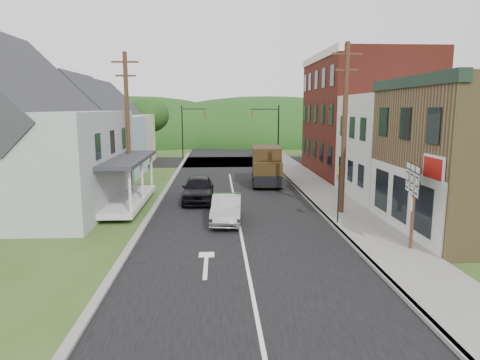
{
  "coord_description": "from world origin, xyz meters",
  "views": [
    {
      "loc": [
        -1.04,
        -18.61,
        5.66
      ],
      "look_at": [
        0.06,
        1.99,
        2.2
      ],
      "focal_mm": 32.0,
      "sensor_mm": 36.0,
      "label": 1
    }
  ],
  "objects": [
    {
      "name": "dark_sedan",
      "position": [
        -2.23,
        7.19,
        0.8
      ],
      "size": [
        1.94,
        4.71,
        1.6
      ],
      "primitive_type": "imported",
      "rotation": [
        0.0,
        0.0,
        0.01
      ],
      "color": "black",
      "rests_on": "ground"
    },
    {
      "name": "road",
      "position": [
        0.0,
        10.0,
        0.0
      ],
      "size": [
        9.0,
        90.0,
        0.02
      ],
      "primitive_type": "cube",
      "color": "black",
      "rests_on": "ground"
    },
    {
      "name": "route_sign_cluster",
      "position": [
        6.58,
        -2.61,
        2.38
      ],
      "size": [
        0.45,
        1.94,
        3.44
      ],
      "rotation": [
        0.0,
        0.0,
        -0.2
      ],
      "color": "#472D19",
      "rests_on": "sidewalk_right"
    },
    {
      "name": "tree_left_d",
      "position": [
        -9.0,
        32.0,
        4.88
      ],
      "size": [
        4.8,
        4.8,
        6.94
      ],
      "color": "#382616",
      "rests_on": "ground"
    },
    {
      "name": "utility_pole_right",
      "position": [
        5.6,
        3.5,
        4.66
      ],
      "size": [
        1.6,
        0.26,
        9.0
      ],
      "color": "#472D19",
      "rests_on": "ground"
    },
    {
      "name": "ground",
      "position": [
        0.0,
        0.0,
        0.0
      ],
      "size": [
        120.0,
        120.0,
        0.0
      ],
      "primitive_type": "plane",
      "color": "#2D4719",
      "rests_on": "ground"
    },
    {
      "name": "house_cream",
      "position": [
        -11.5,
        26.0,
        3.69
      ],
      "size": [
        7.14,
        8.16,
        7.28
      ],
      "color": "beige",
      "rests_on": "ground"
    },
    {
      "name": "storefront_red",
      "position": [
        11.3,
        17.0,
        5.0
      ],
      "size": [
        8.0,
        12.0,
        10.0
      ],
      "primitive_type": "cube",
      "color": "maroon",
      "rests_on": "ground"
    },
    {
      "name": "house_blue",
      "position": [
        -11.0,
        17.0,
        3.69
      ],
      "size": [
        7.14,
        8.16,
        7.28
      ],
      "color": "#9BBBD3",
      "rests_on": "ground"
    },
    {
      "name": "tree_left_c",
      "position": [
        -19.0,
        20.0,
        5.94
      ],
      "size": [
        5.8,
        5.8,
        8.41
      ],
      "color": "#382616",
      "rests_on": "ground"
    },
    {
      "name": "traffic_signal_right",
      "position": [
        4.3,
        23.5,
        3.76
      ],
      "size": [
        2.87,
        0.2,
        6.0
      ],
      "color": "black",
      "rests_on": "ground"
    },
    {
      "name": "curb_right",
      "position": [
        4.55,
        8.0,
        0.07
      ],
      "size": [
        0.2,
        55.0,
        0.15
      ],
      "primitive_type": "cube",
      "color": "slate",
      "rests_on": "ground"
    },
    {
      "name": "curb_left",
      "position": [
        -4.65,
        8.0,
        0.06
      ],
      "size": [
        0.3,
        55.0,
        0.12
      ],
      "primitive_type": "cube",
      "color": "slate",
      "rests_on": "ground"
    },
    {
      "name": "sidewalk_right",
      "position": [
        5.9,
        8.0,
        0.07
      ],
      "size": [
        2.8,
        55.0,
        0.15
      ],
      "primitive_type": "cube",
      "color": "slate",
      "rests_on": "ground"
    },
    {
      "name": "forested_ridge",
      "position": [
        0.0,
        55.0,
        0.0
      ],
      "size": [
        90.0,
        30.0,
        16.0
      ],
      "primitive_type": "ellipsoid",
      "color": "#1B3510",
      "rests_on": "ground"
    },
    {
      "name": "silver_sedan",
      "position": [
        -0.6,
        2.3,
        0.68
      ],
      "size": [
        1.7,
        4.21,
        1.36
      ],
      "primitive_type": "imported",
      "rotation": [
        0.0,
        0.0,
        -0.06
      ],
      "color": "#AFAFB4",
      "rests_on": "ground"
    },
    {
      "name": "delivery_van",
      "position": [
        2.61,
        12.77,
        1.43
      ],
      "size": [
        2.4,
        5.19,
        2.83
      ],
      "rotation": [
        0.0,
        0.0,
        -0.07
      ],
      "color": "black",
      "rests_on": "ground"
    },
    {
      "name": "utility_pole_left",
      "position": [
        -6.5,
        8.0,
        4.66
      ],
      "size": [
        1.6,
        0.26,
        9.0
      ],
      "color": "#472D19",
      "rests_on": "ground"
    },
    {
      "name": "traffic_signal_left",
      "position": [
        -4.3,
        30.5,
        3.76
      ],
      "size": [
        2.87,
        0.2,
        6.0
      ],
      "color": "black",
      "rests_on": "ground"
    },
    {
      "name": "house_gray",
      "position": [
        -12.0,
        6.0,
        4.23
      ],
      "size": [
        10.2,
        12.24,
        8.35
      ],
      "color": "#9FA2A4",
      "rests_on": "ground"
    },
    {
      "name": "warning_sign",
      "position": [
        4.77,
        1.37,
        1.99
      ],
      "size": [
        0.27,
        0.76,
        2.87
      ],
      "rotation": [
        0.0,
        0.0,
        -0.32
      ],
      "color": "black",
      "rests_on": "sidewalk_right"
    },
    {
      "name": "storefront_white",
      "position": [
        11.3,
        7.5,
        3.25
      ],
      "size": [
        8.0,
        7.0,
        6.5
      ],
      "primitive_type": "cube",
      "color": "silver",
      "rests_on": "ground"
    },
    {
      "name": "cross_road",
      "position": [
        0.0,
        27.0,
        0.0
      ],
      "size": [
        60.0,
        9.0,
        0.02
      ],
      "primitive_type": "cube",
      "color": "black",
      "rests_on": "ground"
    }
  ]
}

